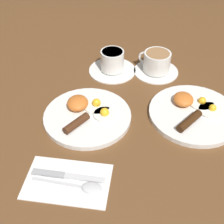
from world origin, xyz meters
TOP-DOWN VIEW (x-y plane):
  - ground_plane at (0.00, 0.00)m, footprint 3.00×3.00m
  - breakfast_plate_near at (-0.00, -0.00)m, footprint 0.26×0.26m
  - breakfast_plate_far at (-0.03, 0.32)m, footprint 0.27×0.27m
  - teacup_near at (-0.26, 0.06)m, footprint 0.17×0.17m
  - teacup_far at (-0.26, 0.22)m, footprint 0.16×0.16m
  - napkin at (0.23, -0.02)m, footprint 0.15×0.22m
  - knife at (0.22, -0.03)m, footprint 0.03×0.19m
  - spoon at (0.25, 0.02)m, footprint 0.04×0.18m

SIDE VIEW (x-z plane):
  - ground_plane at x=0.00m, z-range 0.00..0.00m
  - napkin at x=0.23m, z-range 0.00..0.01m
  - knife at x=0.22m, z-range 0.00..0.01m
  - spoon at x=0.25m, z-range 0.00..0.01m
  - breakfast_plate_far at x=-0.03m, z-range -0.01..0.03m
  - breakfast_plate_near at x=0.00m, z-range -0.01..0.04m
  - teacup_near at x=-0.26m, z-range -0.01..0.07m
  - teacup_far at x=-0.26m, z-range 0.00..0.07m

